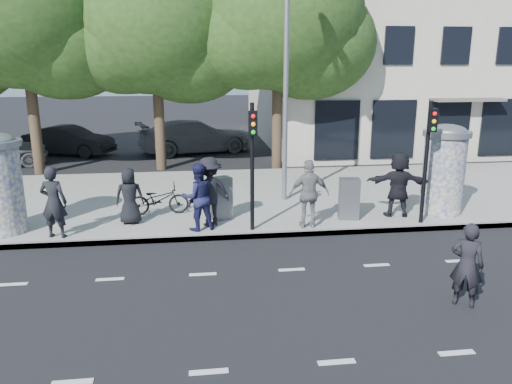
{
  "coord_description": "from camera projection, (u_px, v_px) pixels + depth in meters",
  "views": [
    {
      "loc": [
        -2.13,
        -8.86,
        4.59
      ],
      "look_at": [
        -0.54,
        3.5,
        1.29
      ],
      "focal_mm": 35.0,
      "sensor_mm": 36.0,
      "label": 1
    }
  ],
  "objects": [
    {
      "name": "ground",
      "position": [
        305.0,
        298.0,
        9.93
      ],
      "size": [
        120.0,
        120.0,
        0.0
      ],
      "primitive_type": "plane",
      "color": "black",
      "rests_on": "ground"
    },
    {
      "name": "sidewalk",
      "position": [
        257.0,
        196.0,
        17.1
      ],
      "size": [
        40.0,
        8.0,
        0.15
      ],
      "primitive_type": "cube",
      "color": "gray",
      "rests_on": "ground"
    },
    {
      "name": "curb",
      "position": [
        276.0,
        235.0,
        13.31
      ],
      "size": [
        40.0,
        0.1,
        0.16
      ],
      "primitive_type": "cube",
      "color": "slate",
      "rests_on": "ground"
    },
    {
      "name": "lane_dash_near",
      "position": [
        337.0,
        362.0,
        7.82
      ],
      "size": [
        32.0,
        0.12,
        0.01
      ],
      "primitive_type": "cube",
      "color": "silver",
      "rests_on": "ground"
    },
    {
      "name": "lane_dash_far",
      "position": [
        292.0,
        270.0,
        11.27
      ],
      "size": [
        32.0,
        0.12,
        0.01
      ],
      "primitive_type": "cube",
      "color": "silver",
      "rests_on": "ground"
    },
    {
      "name": "ad_column_right",
      "position": [
        444.0,
        167.0,
        14.68
      ],
      "size": [
        1.36,
        1.36,
        2.65
      ],
      "color": "beige",
      "rests_on": "sidewalk"
    },
    {
      "name": "traffic_pole_near",
      "position": [
        252.0,
        154.0,
        12.92
      ],
      "size": [
        0.22,
        0.31,
        3.4
      ],
      "color": "black",
      "rests_on": "sidewalk"
    },
    {
      "name": "traffic_pole_far",
      "position": [
        428.0,
        150.0,
        13.51
      ],
      "size": [
        0.22,
        0.31,
        3.4
      ],
      "color": "black",
      "rests_on": "sidewalk"
    },
    {
      "name": "street_lamp",
      "position": [
        287.0,
        53.0,
        15.16
      ],
      "size": [
        0.25,
        0.93,
        8.0
      ],
      "color": "slate",
      "rests_on": "sidewalk"
    },
    {
      "name": "tree_mid_left",
      "position": [
        22.0,
        9.0,
        19.2
      ],
      "size": [
        7.2,
        7.2,
        9.57
      ],
      "color": "#38281C",
      "rests_on": "ground"
    },
    {
      "name": "tree_near_left",
      "position": [
        154.0,
        22.0,
        20.12
      ],
      "size": [
        6.8,
        6.8,
        8.97
      ],
      "color": "#38281C",
      "rests_on": "ground"
    },
    {
      "name": "tree_center",
      "position": [
        278.0,
        16.0,
        20.29
      ],
      "size": [
        7.0,
        7.0,
        9.3
      ],
      "color": "#38281C",
      "rests_on": "ground"
    },
    {
      "name": "building",
      "position": [
        433.0,
        35.0,
        29.04
      ],
      "size": [
        20.3,
        15.85,
        12.0
      ],
      "color": "#B6AE99",
      "rests_on": "ground"
    },
    {
      "name": "ped_a",
      "position": [
        130.0,
        196.0,
        13.82
      ],
      "size": [
        0.8,
        0.55,
        1.58
      ],
      "primitive_type": "imported",
      "rotation": [
        0.0,
        0.0,
        3.2
      ],
      "color": "black",
      "rests_on": "sidewalk"
    },
    {
      "name": "ped_b",
      "position": [
        54.0,
        202.0,
        12.7
      ],
      "size": [
        0.76,
        0.58,
        1.87
      ],
      "primitive_type": "imported",
      "rotation": [
        0.0,
        0.0,
        2.94
      ],
      "color": "black",
      "rests_on": "sidewalk"
    },
    {
      "name": "ped_c",
      "position": [
        198.0,
        197.0,
        13.28
      ],
      "size": [
        1.04,
        0.91,
        1.82
      ],
      "primitive_type": "imported",
      "rotation": [
        0.0,
        0.0,
        3.42
      ],
      "color": "#1A1C43",
      "rests_on": "sidewalk"
    },
    {
      "name": "ped_d",
      "position": [
        209.0,
        192.0,
        13.63
      ],
      "size": [
        1.42,
        1.16,
        1.91
      ],
      "primitive_type": "imported",
      "rotation": [
        0.0,
        0.0,
        3.57
      ],
      "color": "black",
      "rests_on": "sidewalk"
    },
    {
      "name": "ped_e",
      "position": [
        309.0,
        194.0,
        13.46
      ],
      "size": [
        1.11,
        0.65,
        1.88
      ],
      "primitive_type": "imported",
      "rotation": [
        0.0,
        0.0,
        3.16
      ],
      "color": "slate",
      "rests_on": "sidewalk"
    },
    {
      "name": "ped_f",
      "position": [
        398.0,
        184.0,
        14.45
      ],
      "size": [
        1.86,
        0.96,
        1.91
      ],
      "primitive_type": "imported",
      "rotation": [
        0.0,
        0.0,
        2.95
      ],
      "color": "black",
      "rests_on": "sidewalk"
    },
    {
      "name": "man_road",
      "position": [
        467.0,
        265.0,
        9.45
      ],
      "size": [
        0.73,
        0.67,
        1.67
      ],
      "primitive_type": "imported",
      "rotation": [
        0.0,
        0.0,
        2.55
      ],
      "color": "black",
      "rests_on": "ground"
    },
    {
      "name": "bicycle",
      "position": [
        159.0,
        199.0,
        14.72
      ],
      "size": [
        0.73,
        1.79,
        0.92
      ],
      "primitive_type": "imported",
      "rotation": [
        0.0,
        0.0,
        1.64
      ],
      "color": "black",
      "rests_on": "sidewalk"
    },
    {
      "name": "cabinet_left",
      "position": [
        221.0,
        198.0,
        14.3
      ],
      "size": [
        0.7,
        0.62,
        1.22
      ],
      "primitive_type": "cube",
      "rotation": [
        0.0,
        0.0,
        0.4
      ],
      "color": "#5E6162",
      "rests_on": "sidewalk"
    },
    {
      "name": "cabinet_right",
      "position": [
        349.0,
        199.0,
        14.29
      ],
      "size": [
        0.63,
        0.5,
        1.18
      ],
      "primitive_type": "cube",
      "rotation": [
        0.0,
        0.0,
        -0.17
      ],
      "color": "#5C5D60",
      "rests_on": "sidewalk"
    },
    {
      "name": "car_mid",
      "position": [
        69.0,
        141.0,
        24.77
      ],
      "size": [
        2.91,
        4.62,
        1.44
      ],
      "primitive_type": "imported",
      "rotation": [
        0.0,
        0.0,
        1.22
      ],
      "color": "black",
      "rests_on": "ground"
    },
    {
      "name": "car_right",
      "position": [
        195.0,
        136.0,
        25.45
      ],
      "size": [
        3.73,
        6.1,
        1.65
      ],
      "primitive_type": "imported",
      "rotation": [
        0.0,
        0.0,
        1.84
      ],
      "color": "slate",
      "rests_on": "ground"
    }
  ]
}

